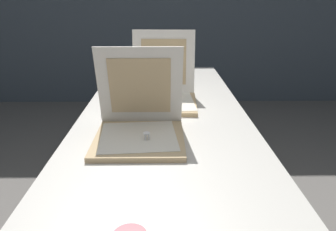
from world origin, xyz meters
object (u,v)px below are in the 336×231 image
at_px(pizza_box_front, 139,127).
at_px(cup_white_mid, 106,108).
at_px(table, 164,122).
at_px(pizza_box_middle, 163,93).
at_px(cup_white_far, 125,88).

relative_size(pizza_box_front, cup_white_mid, 6.01).
bearing_deg(table, cup_white_mid, 178.55).
height_order(pizza_box_front, cup_white_mid, pizza_box_front).
distance_m(pizza_box_middle, cup_white_far, 0.32).
bearing_deg(cup_white_far, table, -59.44).
xyz_separation_m(table, pizza_box_front, (-0.11, -0.31, 0.10)).
bearing_deg(cup_white_mid, table, -1.45).
relative_size(cup_white_mid, cup_white_far, 1.00).
bearing_deg(cup_white_far, pizza_box_middle, -41.98).
relative_size(pizza_box_front, pizza_box_middle, 0.85).
distance_m(cup_white_mid, cup_white_far, 0.41).
distance_m(pizza_box_front, cup_white_mid, 0.37).
distance_m(table, pizza_box_front, 0.34).
distance_m(pizza_box_front, pizza_box_middle, 0.51).
relative_size(table, cup_white_far, 37.21).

